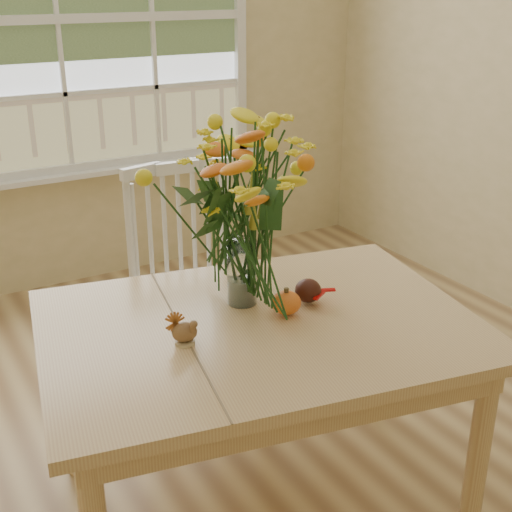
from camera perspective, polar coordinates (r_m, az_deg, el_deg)
floor at (r=2.66m, az=0.95°, el=-19.27°), size 4.00×4.50×0.01m
wall_back at (r=4.11m, az=-16.09°, el=15.68°), size 4.00×0.02×2.70m
window at (r=4.06m, az=-16.22°, el=18.18°), size 2.42×0.12×1.74m
dining_table at (r=2.24m, az=0.26°, el=-7.56°), size 1.53×1.22×0.74m
windsor_chair at (r=2.91m, az=-5.55°, el=-1.85°), size 0.52×0.50×1.03m
flower_vase at (r=2.20m, az=-1.24°, el=4.00°), size 0.47×0.47×0.56m
pumpkin at (r=2.23m, az=2.53°, el=-4.00°), size 0.10×0.10×0.08m
turkey_figurine at (r=2.07m, az=-5.98°, el=-6.34°), size 0.09×0.08×0.10m
dark_gourd at (r=2.31m, az=4.35°, el=-2.99°), size 0.12×0.09×0.08m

